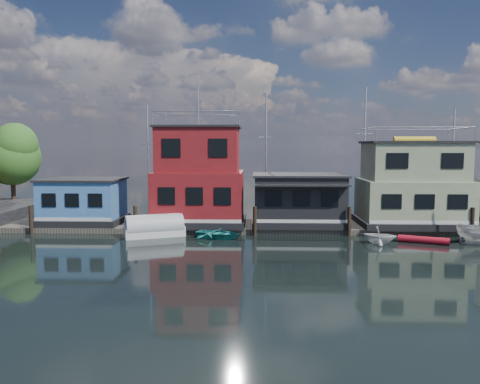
{
  "coord_description": "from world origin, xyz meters",
  "views": [
    {
      "loc": [
        -3.9,
        -25.33,
        6.7
      ],
      "look_at": [
        -5.2,
        12.0,
        3.0
      ],
      "focal_mm": 35.0,
      "sensor_mm": 36.0,
      "label": 1
    }
  ],
  "objects_px": {
    "houseboat_red": "(199,178)",
    "red_kayak": "(423,240)",
    "dinghy_white": "(379,235)",
    "dinghy_teal": "(219,234)",
    "tarp_runabout": "(154,228)",
    "houseboat_blue": "(83,201)",
    "houseboat_green": "(413,186)",
    "houseboat_dark": "(299,199)"
  },
  "relations": [
    {
      "from": "houseboat_red",
      "to": "red_kayak",
      "type": "xyz_separation_m",
      "value": [
        16.14,
        -5.19,
        -3.86
      ]
    },
    {
      "from": "houseboat_red",
      "to": "houseboat_green",
      "type": "relative_size",
      "value": 1.41
    },
    {
      "from": "houseboat_green",
      "to": "red_kayak",
      "type": "distance_m",
      "value": 6.21
    },
    {
      "from": "red_kayak",
      "to": "houseboat_red",
      "type": "bearing_deg",
      "value": -175.9
    },
    {
      "from": "tarp_runabout",
      "to": "houseboat_blue",
      "type": "bearing_deg",
      "value": 130.27
    },
    {
      "from": "tarp_runabout",
      "to": "dinghy_white",
      "type": "xyz_separation_m",
      "value": [
        15.98,
        -2.0,
        -0.05
      ]
    },
    {
      "from": "houseboat_red",
      "to": "red_kayak",
      "type": "distance_m",
      "value": 17.38
    },
    {
      "from": "dinghy_white",
      "to": "dinghy_teal",
      "type": "bearing_deg",
      "value": 98.82
    },
    {
      "from": "houseboat_red",
      "to": "red_kayak",
      "type": "relative_size",
      "value": 3.57
    },
    {
      "from": "dinghy_teal",
      "to": "tarp_runabout",
      "type": "relative_size",
      "value": 0.73
    },
    {
      "from": "houseboat_green",
      "to": "houseboat_red",
      "type": "bearing_deg",
      "value": -180.0
    },
    {
      "from": "houseboat_dark",
      "to": "houseboat_blue",
      "type": "bearing_deg",
      "value": 179.94
    },
    {
      "from": "houseboat_dark",
      "to": "houseboat_red",
      "type": "bearing_deg",
      "value": 179.86
    },
    {
      "from": "houseboat_blue",
      "to": "dinghy_teal",
      "type": "distance_m",
      "value": 12.19
    },
    {
      "from": "dinghy_teal",
      "to": "houseboat_red",
      "type": "bearing_deg",
      "value": 45.51
    },
    {
      "from": "dinghy_teal",
      "to": "red_kayak",
      "type": "height_order",
      "value": "dinghy_teal"
    },
    {
      "from": "dinghy_teal",
      "to": "red_kayak",
      "type": "xyz_separation_m",
      "value": [
        14.26,
        -1.21,
        -0.11
      ]
    },
    {
      "from": "houseboat_blue",
      "to": "red_kayak",
      "type": "xyz_separation_m",
      "value": [
        25.64,
        -5.19,
        -1.96
      ]
    },
    {
      "from": "houseboat_red",
      "to": "houseboat_dark",
      "type": "distance_m",
      "value": 8.18
    },
    {
      "from": "dinghy_teal",
      "to": "tarp_runabout",
      "type": "bearing_deg",
      "value": 103.47
    },
    {
      "from": "houseboat_red",
      "to": "houseboat_dark",
      "type": "xyz_separation_m",
      "value": [
        8.0,
        -0.02,
        -1.69
      ]
    },
    {
      "from": "houseboat_green",
      "to": "dinghy_white",
      "type": "height_order",
      "value": "houseboat_green"
    },
    {
      "from": "dinghy_white",
      "to": "red_kayak",
      "type": "bearing_deg",
      "value": -69.8
    },
    {
      "from": "houseboat_green",
      "to": "tarp_runabout",
      "type": "relative_size",
      "value": 1.8
    },
    {
      "from": "houseboat_blue",
      "to": "houseboat_dark",
      "type": "height_order",
      "value": "houseboat_dark"
    },
    {
      "from": "houseboat_red",
      "to": "houseboat_green",
      "type": "xyz_separation_m",
      "value": [
        17.0,
        0.0,
        -0.55
      ]
    },
    {
      "from": "dinghy_white",
      "to": "houseboat_blue",
      "type": "bearing_deg",
      "value": 92.64
    },
    {
      "from": "dinghy_white",
      "to": "houseboat_green",
      "type": "bearing_deg",
      "value": -20.05
    },
    {
      "from": "houseboat_dark",
      "to": "red_kayak",
      "type": "xyz_separation_m",
      "value": [
        8.14,
        -5.17,
        -2.17
      ]
    },
    {
      "from": "red_kayak",
      "to": "dinghy_white",
      "type": "bearing_deg",
      "value": -154.01
    },
    {
      "from": "tarp_runabout",
      "to": "dinghy_white",
      "type": "distance_m",
      "value": 16.11
    },
    {
      "from": "houseboat_blue",
      "to": "tarp_runabout",
      "type": "relative_size",
      "value": 1.37
    },
    {
      "from": "houseboat_red",
      "to": "tarp_runabout",
      "type": "xyz_separation_m",
      "value": [
        -2.93,
        -3.4,
        -3.45
      ]
    },
    {
      "from": "houseboat_blue",
      "to": "houseboat_green",
      "type": "height_order",
      "value": "houseboat_green"
    },
    {
      "from": "houseboat_blue",
      "to": "houseboat_red",
      "type": "relative_size",
      "value": 0.54
    },
    {
      "from": "dinghy_teal",
      "to": "red_kayak",
      "type": "bearing_deg",
      "value": -74.64
    },
    {
      "from": "houseboat_green",
      "to": "red_kayak",
      "type": "xyz_separation_m",
      "value": [
        -0.86,
        -5.19,
        -3.31
      ]
    },
    {
      "from": "dinghy_teal",
      "to": "houseboat_dark",
      "type": "bearing_deg",
      "value": -36.92
    },
    {
      "from": "houseboat_red",
      "to": "tarp_runabout",
      "type": "height_order",
      "value": "houseboat_red"
    },
    {
      "from": "houseboat_dark",
      "to": "tarp_runabout",
      "type": "relative_size",
      "value": 1.59
    },
    {
      "from": "houseboat_green",
      "to": "tarp_runabout",
      "type": "distance_m",
      "value": 20.43
    },
    {
      "from": "houseboat_green",
      "to": "dinghy_white",
      "type": "xyz_separation_m",
      "value": [
        -3.95,
        -5.41,
        -2.94
      ]
    }
  ]
}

